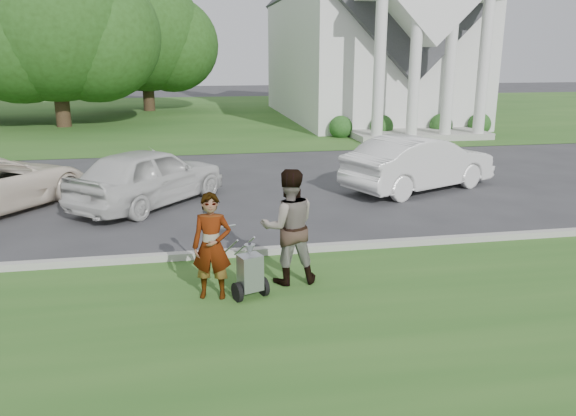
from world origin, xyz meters
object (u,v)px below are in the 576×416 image
object	(u,v)px
striping_cart	(250,273)
parking_meter_near	(206,229)
car_b	(149,176)
tree_left	(54,26)
car_d	(420,163)
tree_back	(145,38)
person_right	(289,227)
church	(367,15)
person_left	(212,247)

from	to	relation	value
striping_cart	parking_meter_near	world-z (taller)	parking_meter_near
car_b	tree_left	bearing A→B (deg)	-32.43
tree_left	car_d	distance (m)	21.65
tree_left	tree_back	distance (m)	8.95
person_right	car_d	bearing A→B (deg)	-130.43
striping_cart	tree_left	bearing A→B (deg)	87.27
church	striping_cart	bearing A→B (deg)	-111.63
parking_meter_near	tree_left	bearing A→B (deg)	106.77
tree_left	car_d	bearing A→B (deg)	-52.49
person_left	car_b	size ratio (longest dim) A/B	0.38
person_left	person_right	xyz separation A→B (m)	(1.30, 0.40, 0.13)
tree_left	person_right	bearing A→B (deg)	-70.66
car_d	person_left	bearing A→B (deg)	112.12
church	parking_meter_near	distance (m)	25.96
tree_back	church	bearing A→B (deg)	-27.85
parking_meter_near	church	bearing A→B (deg)	66.02
car_b	person_left	bearing A→B (deg)	142.32
person_left	parking_meter_near	xyz separation A→B (m)	(-0.05, 1.12, -0.04)
church	person_right	world-z (taller)	church
parking_meter_near	car_d	world-z (taller)	car_d
striping_cart	car_d	world-z (taller)	car_d
church	tree_left	size ratio (longest dim) A/B	2.27
person_left	person_right	size ratio (longest dim) A/B	0.87
person_right	car_b	xyz separation A→B (m)	(-2.61, 5.64, -0.22)
person_left	striping_cart	bearing A→B (deg)	-1.26
tree_back	car_d	size ratio (longest dim) A/B	2.04
church	car_b	world-z (taller)	church
car_d	car_b	bearing A→B (deg)	68.99
tree_back	person_right	distance (m)	31.33
striping_cart	person_right	size ratio (longest dim) A/B	0.58
person_left	car_d	distance (m)	8.92
tree_back	car_b	size ratio (longest dim) A/B	2.15
church	parking_meter_near	bearing A→B (deg)	-113.98
car_d	church	bearing A→B (deg)	-36.76
person_left	parking_meter_near	distance (m)	1.12
church	car_b	xyz separation A→B (m)	(-11.60, -18.33, -5.18)
parking_meter_near	car_d	size ratio (longest dim) A/B	0.27
church	parking_meter_near	xyz separation A→B (m)	(-10.34, -23.25, -5.13)
church	person_right	distance (m)	26.08
tree_back	striping_cart	distance (m)	31.84
church	person_left	xyz separation A→B (m)	(-10.29, -24.37, -5.08)
person_right	car_d	xyz separation A→B (m)	(4.89, 6.02, -0.21)
tree_left	person_right	world-z (taller)	tree_left
parking_meter_near	car_b	xyz separation A→B (m)	(-1.26, 4.92, -0.05)
tree_back	car_b	distance (m)	25.55
person_left	car_d	size ratio (longest dim) A/B	0.36
tree_back	parking_meter_near	size ratio (longest dim) A/B	7.45
person_left	person_right	bearing A→B (deg)	29.28
person_right	tree_back	bearing A→B (deg)	-83.90
church	striping_cart	xyz separation A→B (m)	(-9.72, -24.51, -5.51)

